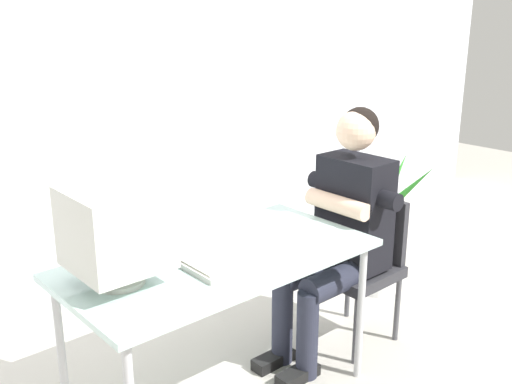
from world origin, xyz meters
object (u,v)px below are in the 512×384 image
(person_seated, at_px, (341,226))
(potted_plant, at_px, (377,238))
(desk, at_px, (220,267))
(office_chair, at_px, (361,260))
(crt_monitor, at_px, (117,228))
(keyboard, at_px, (195,261))

(person_seated, height_order, potted_plant, person_seated)
(desk, height_order, potted_plant, potted_plant)
(office_chair, distance_m, potted_plant, 0.64)
(desk, distance_m, crt_monitor, 0.55)
(office_chair, bearing_deg, person_seated, 180.00)
(crt_monitor, xyz_separation_m, keyboard, (0.33, -0.04, -0.22))
(crt_monitor, height_order, person_seated, person_seated)
(potted_plant, bearing_deg, desk, -169.70)
(office_chair, xyz_separation_m, person_seated, (-0.18, 0.00, 0.24))
(person_seated, bearing_deg, keyboard, 177.77)
(desk, bearing_deg, crt_monitor, 174.71)
(crt_monitor, height_order, office_chair, crt_monitor)
(crt_monitor, xyz_separation_m, potted_plant, (1.96, 0.23, -0.62))
(desk, xyz_separation_m, office_chair, (0.95, -0.04, -0.23))
(person_seated, bearing_deg, crt_monitor, 176.34)
(crt_monitor, height_order, keyboard, crt_monitor)
(crt_monitor, bearing_deg, desk, -5.29)
(keyboard, bearing_deg, crt_monitor, 172.45)
(potted_plant, bearing_deg, office_chair, -150.75)
(person_seated, bearing_deg, office_chair, 0.00)
(crt_monitor, bearing_deg, office_chair, -3.19)
(office_chair, bearing_deg, potted_plant, 29.25)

